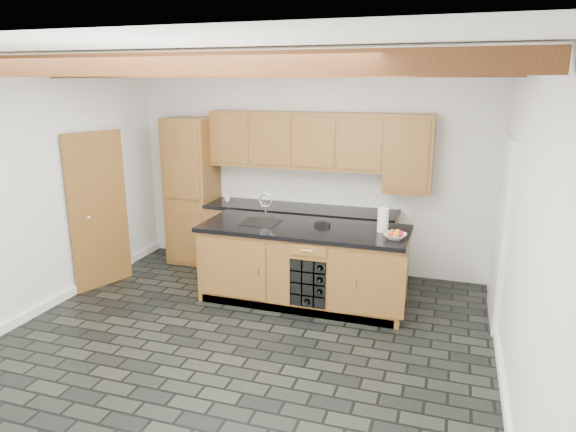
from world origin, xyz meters
name	(u,v)px	position (x,y,z in m)	size (l,w,h in m)	color
ground	(239,346)	(0.00, 0.00, 0.00)	(5.00, 5.00, 0.00)	black
room_shell	(248,187)	(-0.09, 0.53, 1.53)	(5.01, 5.00, 5.00)	white
back_cabinetry	(277,201)	(-0.38, 2.24, 0.98)	(3.65, 0.62, 2.20)	olive
island	(304,264)	(0.31, 1.28, 0.46)	(2.48, 0.96, 0.93)	olive
faucet	(262,219)	(-0.25, 1.33, 0.96)	(0.45, 0.40, 0.34)	black
kitchen_scale	(322,224)	(0.50, 1.39, 0.96)	(0.18, 0.12, 0.05)	black
fruit_bowl	(395,236)	(1.38, 1.14, 0.96)	(0.24, 0.24, 0.06)	beige
fruit_cluster	(395,233)	(1.38, 1.14, 0.99)	(0.16, 0.17, 0.07)	red
paper_towel	(383,220)	(1.21, 1.38, 1.07)	(0.12, 0.12, 0.28)	white
mug	(227,198)	(-1.11, 2.21, 0.98)	(0.10, 0.10, 0.09)	white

